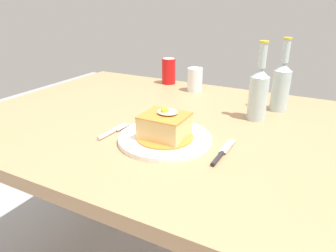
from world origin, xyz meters
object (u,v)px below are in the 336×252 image
object	(u,v)px
beer_bottle_clear_far	(281,84)
drinking_glass	(195,81)
fork	(111,132)
beer_bottle_clear	(259,91)
main_plate	(165,138)
knife	(220,155)
soda_can	(169,71)

from	to	relation	value
beer_bottle_clear_far	drinking_glass	size ratio (longest dim) A/B	2.53
fork	beer_bottle_clear	bearing A→B (deg)	42.54
main_plate	drinking_glass	bearing A→B (deg)	103.99
drinking_glass	main_plate	bearing A→B (deg)	-76.01
beer_bottle_clear_far	beer_bottle_clear	bearing A→B (deg)	-111.37
knife	soda_can	bearing A→B (deg)	127.81
fork	knife	world-z (taller)	same
main_plate	drinking_glass	xyz separation A→B (m)	(-0.13, 0.53, 0.04)
beer_bottle_clear	main_plate	bearing A→B (deg)	-122.79
knife	drinking_glass	world-z (taller)	drinking_glass
knife	beer_bottle_clear	size ratio (longest dim) A/B	0.62
fork	beer_bottle_clear_far	distance (m)	0.64
soda_can	beer_bottle_clear_far	size ratio (longest dim) A/B	0.47
knife	soda_can	xyz separation A→B (m)	(-0.48, 0.62, 0.06)
beer_bottle_clear	drinking_glass	xyz separation A→B (m)	(-0.33, 0.23, -0.05)
soda_can	knife	bearing A→B (deg)	-52.19
soda_can	drinking_glass	xyz separation A→B (m)	(0.17, -0.06, -0.02)
fork	knife	size ratio (longest dim) A/B	0.86
fork	beer_bottle_clear_far	world-z (taller)	beer_bottle_clear_far
beer_bottle_clear_far	soda_can	bearing A→B (deg)	163.88
main_plate	knife	world-z (taller)	main_plate
main_plate	soda_can	xyz separation A→B (m)	(-0.30, 0.60, 0.05)
fork	knife	distance (m)	0.35
fork	beer_bottle_clear	distance (m)	0.51
main_plate	fork	distance (m)	0.17
soda_can	beer_bottle_clear_far	xyz separation A→B (m)	(0.55, -0.16, 0.04)
main_plate	fork	xyz separation A→B (m)	(-0.17, -0.03, -0.00)
drinking_glass	fork	bearing A→B (deg)	-93.94
drinking_glass	beer_bottle_clear	bearing A→B (deg)	-34.78
main_plate	beer_bottle_clear	distance (m)	0.37
main_plate	beer_bottle_clear_far	distance (m)	0.51
beer_bottle_clear_far	fork	bearing A→B (deg)	-131.71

